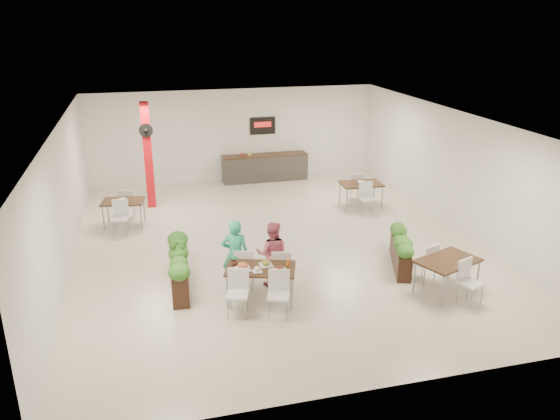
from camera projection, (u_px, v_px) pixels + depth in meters
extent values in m
plane|color=beige|center=(276.00, 244.00, 14.06)|extent=(12.00, 12.00, 0.00)
cube|color=white|center=(234.00, 135.00, 18.98)|extent=(10.00, 0.10, 3.20)
cube|color=white|center=(375.00, 301.00, 8.05)|extent=(10.00, 0.10, 3.20)
cube|color=white|center=(62.00, 201.00, 12.34)|extent=(0.10, 12.00, 3.20)
cube|color=white|center=(456.00, 171.00, 14.69)|extent=(0.10, 12.00, 3.20)
cube|color=white|center=(276.00, 120.00, 12.97)|extent=(10.00, 12.00, 0.04)
cube|color=red|center=(148.00, 156.00, 16.27)|extent=(0.25, 0.25, 3.20)
cylinder|color=black|center=(146.00, 130.00, 15.84)|extent=(0.40, 0.06, 0.40)
sphere|color=black|center=(146.00, 131.00, 15.80)|extent=(0.12, 0.12, 0.12)
cube|color=#312F2C|center=(265.00, 168.00, 19.29)|extent=(3.00, 0.60, 0.90)
cube|color=black|center=(265.00, 155.00, 19.13)|extent=(3.00, 0.62, 0.04)
cube|color=black|center=(263.00, 126.00, 19.08)|extent=(0.90, 0.04, 0.60)
cube|color=red|center=(263.00, 125.00, 19.04)|extent=(0.60, 0.02, 0.18)
imported|color=#A22C1B|center=(242.00, 153.00, 18.90)|extent=(0.09, 0.09, 0.19)
imported|color=gold|center=(249.00, 153.00, 18.97)|extent=(0.13, 0.13, 0.17)
cube|color=black|center=(261.00, 269.00, 11.04)|extent=(1.58, 1.19, 0.04)
cylinder|color=gray|center=(227.00, 292.00, 10.88)|extent=(0.04, 0.04, 0.71)
cylinder|color=gray|center=(291.00, 294.00, 10.81)|extent=(0.04, 0.04, 0.71)
cylinder|color=gray|center=(232.00, 277.00, 11.52)|extent=(0.04, 0.04, 0.71)
cylinder|color=gray|center=(293.00, 279.00, 11.45)|extent=(0.04, 0.04, 0.71)
cube|color=white|center=(245.00, 268.00, 11.72)|extent=(0.53, 0.53, 0.05)
cube|color=white|center=(244.00, 261.00, 11.46)|extent=(0.41, 0.17, 0.45)
cylinder|color=gray|center=(254.00, 274.00, 11.95)|extent=(0.02, 0.02, 0.43)
cylinder|color=gray|center=(238.00, 274.00, 11.97)|extent=(0.02, 0.02, 0.43)
cylinder|color=gray|center=(252.00, 281.00, 11.63)|extent=(0.02, 0.02, 0.43)
cylinder|color=gray|center=(236.00, 281.00, 11.65)|extent=(0.02, 0.02, 0.43)
cube|color=white|center=(282.00, 269.00, 11.67)|extent=(0.53, 0.53, 0.05)
cube|color=white|center=(281.00, 262.00, 11.41)|extent=(0.41, 0.17, 0.45)
cylinder|color=gray|center=(290.00, 275.00, 11.90)|extent=(0.02, 0.02, 0.43)
cylinder|color=gray|center=(275.00, 275.00, 11.92)|extent=(0.02, 0.02, 0.43)
cylinder|color=gray|center=(290.00, 282.00, 11.58)|extent=(0.02, 0.02, 0.43)
cylinder|color=gray|center=(274.00, 282.00, 11.60)|extent=(0.02, 0.02, 0.43)
cube|color=white|center=(237.00, 295.00, 10.59)|extent=(0.53, 0.53, 0.05)
cube|color=white|center=(238.00, 279.00, 10.69)|extent=(0.41, 0.17, 0.45)
cylinder|color=gray|center=(228.00, 309.00, 10.52)|extent=(0.02, 0.02, 0.43)
cylinder|color=gray|center=(245.00, 310.00, 10.50)|extent=(0.02, 0.02, 0.43)
cylinder|color=gray|center=(230.00, 301.00, 10.84)|extent=(0.02, 0.02, 0.43)
cylinder|color=gray|center=(247.00, 301.00, 10.82)|extent=(0.02, 0.02, 0.43)
cube|color=white|center=(278.00, 296.00, 10.55)|extent=(0.53, 0.53, 0.05)
cube|color=white|center=(279.00, 280.00, 10.64)|extent=(0.41, 0.17, 0.45)
cylinder|color=gray|center=(269.00, 311.00, 10.48)|extent=(0.02, 0.02, 0.43)
cylinder|color=gray|center=(287.00, 311.00, 10.46)|extent=(0.02, 0.02, 0.43)
cylinder|color=gray|center=(270.00, 302.00, 10.79)|extent=(0.02, 0.02, 0.43)
cylinder|color=gray|center=(288.00, 303.00, 10.77)|extent=(0.02, 0.02, 0.43)
cube|color=white|center=(243.00, 269.00, 10.95)|extent=(0.38, 0.38, 0.01)
ellipsoid|color=#A54B29|center=(243.00, 266.00, 10.93)|extent=(0.22, 0.22, 0.13)
cube|color=white|center=(266.00, 265.00, 11.13)|extent=(0.33, 0.33, 0.01)
ellipsoid|color=orange|center=(266.00, 262.00, 11.11)|extent=(0.18, 0.18, 0.11)
cube|color=white|center=(280.00, 271.00, 10.89)|extent=(0.33, 0.33, 0.01)
ellipsoid|color=#44190D|center=(280.00, 268.00, 10.87)|extent=(0.16, 0.16, 0.10)
cube|color=white|center=(257.00, 271.00, 10.86)|extent=(0.23, 0.23, 0.01)
ellipsoid|color=white|center=(257.00, 269.00, 10.85)|extent=(0.12, 0.12, 0.07)
cylinder|color=orange|center=(288.00, 262.00, 11.11)|extent=(0.07, 0.07, 0.15)
imported|color=#562D25|center=(234.00, 263.00, 11.14)|extent=(0.12, 0.12, 0.10)
imported|color=#27AC7B|center=(235.00, 255.00, 11.51)|extent=(0.67, 0.54, 1.58)
imported|color=#D15D7B|center=(272.00, 254.00, 11.72)|extent=(0.84, 0.74, 1.46)
cube|color=black|center=(180.00, 272.00, 11.76)|extent=(0.46, 2.04, 0.68)
ellipsoid|color=#1D621C|center=(179.00, 271.00, 10.80)|extent=(0.40, 0.40, 0.32)
ellipsoid|color=#1D621C|center=(179.00, 262.00, 11.20)|extent=(0.40, 0.40, 0.32)
ellipsoid|color=#1D621C|center=(178.00, 253.00, 11.60)|extent=(0.40, 0.40, 0.32)
ellipsoid|color=#1D621C|center=(178.00, 245.00, 12.00)|extent=(0.40, 0.40, 0.32)
ellipsoid|color=#1D621C|center=(178.00, 238.00, 12.40)|extent=(0.40, 0.40, 0.32)
imported|color=#1D621C|center=(178.00, 249.00, 11.57)|extent=(0.39, 0.34, 0.44)
cube|color=black|center=(400.00, 254.00, 12.73)|extent=(0.88, 1.78, 0.59)
ellipsoid|color=#1D621C|center=(405.00, 251.00, 11.90)|extent=(0.40, 0.40, 0.32)
ellipsoid|color=#1D621C|center=(403.00, 244.00, 12.24)|extent=(0.40, 0.40, 0.32)
ellipsoid|color=#1D621C|center=(401.00, 238.00, 12.59)|extent=(0.40, 0.40, 0.32)
ellipsoid|color=#1D621C|center=(400.00, 232.00, 12.94)|extent=(0.40, 0.40, 0.32)
ellipsoid|color=#1D621C|center=(398.00, 226.00, 13.28)|extent=(0.40, 0.40, 0.32)
imported|color=#1D621C|center=(402.00, 235.00, 12.56)|extent=(0.22, 0.22, 0.39)
cube|color=black|center=(123.00, 201.00, 15.00)|extent=(1.23, 0.91, 0.04)
cylinder|color=gray|center=(103.00, 219.00, 14.78)|extent=(0.04, 0.04, 0.71)
cylinder|color=gray|center=(141.00, 217.00, 14.88)|extent=(0.04, 0.04, 0.71)
cylinder|color=gray|center=(108.00, 211.00, 15.37)|extent=(0.04, 0.04, 0.71)
cylinder|color=gray|center=(144.00, 210.00, 15.47)|extent=(0.04, 0.04, 0.71)
cube|color=white|center=(127.00, 204.00, 15.65)|extent=(0.48, 0.48, 0.05)
cube|color=white|center=(126.00, 198.00, 15.39)|extent=(0.42, 0.10, 0.45)
cylinder|color=gray|center=(135.00, 209.00, 15.91)|extent=(0.02, 0.02, 0.43)
cylinder|color=gray|center=(123.00, 210.00, 15.88)|extent=(0.02, 0.02, 0.43)
cylinder|color=gray|center=(133.00, 213.00, 15.59)|extent=(0.02, 0.02, 0.43)
cylinder|color=gray|center=(121.00, 214.00, 15.56)|extent=(0.02, 0.02, 0.43)
cube|color=white|center=(120.00, 219.00, 14.53)|extent=(0.48, 0.48, 0.05)
cube|color=white|center=(120.00, 207.00, 14.62)|extent=(0.42, 0.10, 0.45)
cylinder|color=gray|center=(113.00, 229.00, 14.44)|extent=(0.02, 0.02, 0.43)
cylinder|color=gray|center=(126.00, 229.00, 14.47)|extent=(0.02, 0.02, 0.43)
cylinder|color=gray|center=(116.00, 225.00, 14.75)|extent=(0.02, 0.02, 0.43)
cylinder|color=gray|center=(128.00, 224.00, 14.79)|extent=(0.02, 0.02, 0.43)
imported|color=white|center=(123.00, 200.00, 14.98)|extent=(0.22, 0.22, 0.05)
cube|color=black|center=(361.00, 184.00, 16.55)|extent=(1.29, 0.90, 0.04)
cylinder|color=gray|center=(346.00, 200.00, 16.26)|extent=(0.04, 0.04, 0.71)
cylinder|color=gray|center=(382.00, 198.00, 16.45)|extent=(0.04, 0.04, 0.71)
cylinder|color=gray|center=(340.00, 193.00, 16.91)|extent=(0.04, 0.04, 0.71)
cylinder|color=gray|center=(374.00, 191.00, 17.11)|extent=(0.04, 0.04, 0.71)
cube|color=white|center=(354.00, 187.00, 17.20)|extent=(0.45, 0.45, 0.05)
cube|color=white|center=(357.00, 181.00, 16.94)|extent=(0.42, 0.07, 0.45)
cylinder|color=gray|center=(358.00, 192.00, 17.47)|extent=(0.02, 0.02, 0.43)
cylinder|color=gray|center=(347.00, 193.00, 17.41)|extent=(0.02, 0.02, 0.43)
cylinder|color=gray|center=(361.00, 195.00, 17.16)|extent=(0.02, 0.02, 0.43)
cylinder|color=gray|center=(351.00, 196.00, 17.10)|extent=(0.02, 0.02, 0.43)
cube|color=white|center=(367.00, 199.00, 16.09)|extent=(0.45, 0.45, 0.05)
cube|color=white|center=(366.00, 189.00, 16.19)|extent=(0.42, 0.07, 0.45)
cylinder|color=gray|center=(363.00, 208.00, 15.99)|extent=(0.02, 0.02, 0.43)
cylinder|color=gray|center=(374.00, 208.00, 16.05)|extent=(0.02, 0.02, 0.43)
cylinder|color=gray|center=(360.00, 205.00, 16.30)|extent=(0.02, 0.02, 0.43)
cylinder|color=gray|center=(370.00, 204.00, 16.36)|extent=(0.02, 0.02, 0.43)
imported|color=white|center=(361.00, 182.00, 16.54)|extent=(0.22, 0.22, 0.05)
cube|color=black|center=(448.00, 261.00, 11.39)|extent=(1.50, 1.26, 0.04)
cylinder|color=gray|center=(442.00, 291.00, 10.92)|extent=(0.04, 0.04, 0.71)
cylinder|color=gray|center=(478.00, 276.00, 11.56)|extent=(0.04, 0.04, 0.71)
cylinder|color=gray|center=(414.00, 278.00, 11.48)|extent=(0.04, 0.04, 0.71)
cylinder|color=gray|center=(450.00, 264.00, 12.12)|extent=(0.04, 0.04, 0.71)
cube|color=white|center=(424.00, 263.00, 11.95)|extent=(0.54, 0.54, 0.05)
cube|color=white|center=(432.00, 255.00, 11.72)|extent=(0.41, 0.19, 0.45)
cylinder|color=gray|center=(422.00, 268.00, 12.25)|extent=(0.02, 0.02, 0.43)
cylinder|color=gray|center=(412.00, 272.00, 12.06)|extent=(0.02, 0.02, 0.43)
cylinder|color=gray|center=(435.00, 273.00, 11.99)|extent=(0.02, 0.02, 0.43)
cylinder|color=gray|center=(424.00, 277.00, 11.80)|extent=(0.02, 0.02, 0.43)
cube|color=white|center=(471.00, 284.00, 11.03)|extent=(0.54, 0.54, 0.05)
cube|color=white|center=(464.00, 269.00, 11.09)|extent=(0.41, 0.19, 0.45)
cylinder|color=gray|center=(471.00, 300.00, 10.88)|extent=(0.02, 0.02, 0.43)
cylinder|color=gray|center=(482.00, 295.00, 11.07)|extent=(0.02, 0.02, 0.43)
cylinder|color=gray|center=(457.00, 293.00, 11.15)|extent=(0.02, 0.02, 0.43)
cylinder|color=gray|center=(468.00, 288.00, 11.33)|extent=(0.02, 0.02, 0.43)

